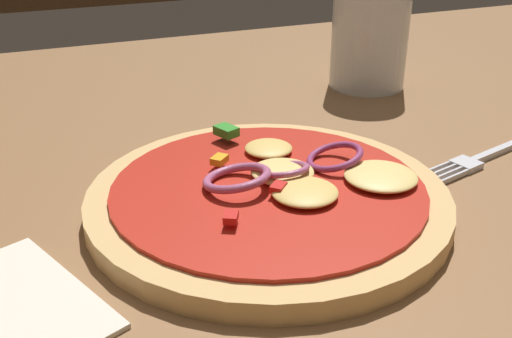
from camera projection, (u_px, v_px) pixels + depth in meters
name	position (u px, v px, depth m)	size (l,w,h in m)	color
dining_table	(303.00, 242.00, 0.39)	(1.35, 1.03, 0.03)	brown
pizza	(271.00, 195.00, 0.40)	(0.24, 0.24, 0.03)	tan
fork	(489.00, 155.00, 0.47)	(0.16, 0.05, 0.01)	silver
beer_glass	(370.00, 34.00, 0.61)	(0.08, 0.08, 0.13)	silver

